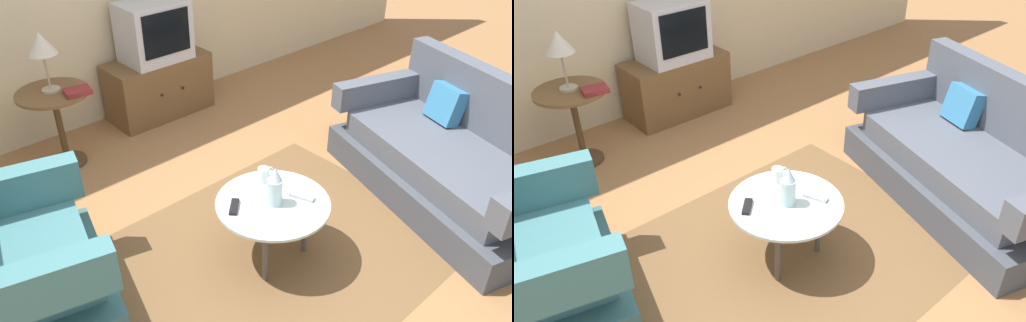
# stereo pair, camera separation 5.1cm
# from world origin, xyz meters

# --- Properties ---
(ground_plane) EXTENTS (16.00, 16.00, 0.00)m
(ground_plane) POSITION_xyz_m (0.00, 0.00, 0.00)
(ground_plane) COLOR olive
(area_rug) EXTENTS (2.22, 1.73, 0.00)m
(area_rug) POSITION_xyz_m (-0.04, 0.02, 0.00)
(area_rug) COLOR brown
(area_rug) RESTS_ON ground
(armchair) EXTENTS (1.07, 1.17, 0.88)m
(armchair) POSITION_xyz_m (-1.39, 0.61, 0.31)
(armchair) COLOR #325C60
(armchair) RESTS_ON ground
(couch) EXTENTS (1.38, 1.94, 0.88)m
(couch) POSITION_xyz_m (1.37, -0.37, 0.29)
(couch) COLOR #3E424B
(couch) RESTS_ON ground
(coffee_table) EXTENTS (0.69, 0.69, 0.42)m
(coffee_table) POSITION_xyz_m (-0.04, 0.02, 0.38)
(coffee_table) COLOR #B2C6C1
(coffee_table) RESTS_ON ground
(side_table) EXTENTS (0.54, 0.54, 0.63)m
(side_table) POSITION_xyz_m (-0.51, 1.92, 0.46)
(side_table) COLOR brown
(side_table) RESTS_ON ground
(tv_stand) EXTENTS (0.94, 0.46, 0.54)m
(tv_stand) POSITION_xyz_m (0.55, 2.15, 0.27)
(tv_stand) COLOR brown
(tv_stand) RESTS_ON ground
(television) EXTENTS (0.57, 0.41, 0.52)m
(television) POSITION_xyz_m (0.55, 2.14, 0.80)
(television) COLOR #B7B7BC
(television) RESTS_ON tv_stand
(table_lamp) EXTENTS (0.21, 0.21, 0.46)m
(table_lamp) POSITION_xyz_m (-0.51, 1.94, 0.98)
(table_lamp) COLOR #9E937A
(table_lamp) RESTS_ON side_table
(vase) EXTENTS (0.09, 0.09, 0.25)m
(vase) POSITION_xyz_m (-0.04, 0.01, 0.54)
(vase) COLOR silver
(vase) RESTS_ON coffee_table
(mug) EXTENTS (0.12, 0.07, 0.10)m
(mug) POSITION_xyz_m (0.07, 0.22, 0.47)
(mug) COLOR white
(mug) RESTS_ON coffee_table
(tv_remote_dark) EXTENTS (0.14, 0.13, 0.02)m
(tv_remote_dark) POSITION_xyz_m (-0.25, 0.13, 0.43)
(tv_remote_dark) COLOR black
(tv_remote_dark) RESTS_ON coffee_table
(tv_remote_silver) EXTENTS (0.10, 0.16, 0.02)m
(tv_remote_silver) POSITION_xyz_m (0.12, -0.06, 0.43)
(tv_remote_silver) COLOR #B2B2B7
(tv_remote_silver) RESTS_ON coffee_table
(book) EXTENTS (0.21, 0.18, 0.04)m
(book) POSITION_xyz_m (-0.38, 1.76, 0.65)
(book) COLOR maroon
(book) RESTS_ON side_table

